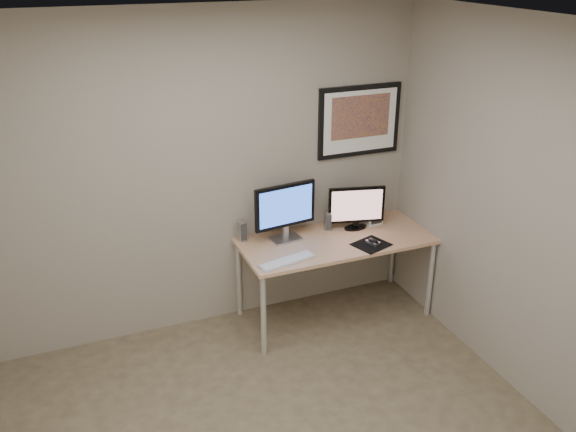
% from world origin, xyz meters
% --- Properties ---
extents(room, '(3.60, 3.60, 3.60)m').
position_xyz_m(room, '(0.00, 0.45, 1.64)').
color(room, white).
rests_on(room, ground).
extents(desk, '(1.60, 0.70, 0.73)m').
position_xyz_m(desk, '(1.00, 1.35, 0.66)').
color(desk, '#A56E4F').
rests_on(desk, floor).
extents(framed_art, '(0.75, 0.04, 0.60)m').
position_xyz_m(framed_art, '(1.35, 1.68, 1.62)').
color(framed_art, black).
rests_on(framed_art, room).
extents(monitor_large, '(0.54, 0.20, 0.49)m').
position_xyz_m(monitor_large, '(0.60, 1.50, 1.00)').
color(monitor_large, '#A6A6AB').
rests_on(monitor_large, desk).
extents(monitor_tv, '(0.48, 0.16, 0.38)m').
position_xyz_m(monitor_tv, '(1.25, 1.48, 0.93)').
color(monitor_tv, black).
rests_on(monitor_tv, desk).
extents(speaker_left, '(0.09, 0.09, 0.18)m').
position_xyz_m(speaker_left, '(0.26, 1.62, 0.82)').
color(speaker_left, '#A6A6AB').
rests_on(speaker_left, desk).
extents(speaker_right, '(0.08, 0.08, 0.17)m').
position_xyz_m(speaker_right, '(1.02, 1.55, 0.81)').
color(speaker_right, '#A6A6AB').
rests_on(speaker_right, desk).
extents(keyboard, '(0.49, 0.22, 0.02)m').
position_xyz_m(keyboard, '(0.47, 1.13, 0.74)').
color(keyboard, silver).
rests_on(keyboard, desk).
extents(mousepad, '(0.34, 0.32, 0.00)m').
position_xyz_m(mousepad, '(1.22, 1.15, 0.73)').
color(mousepad, black).
rests_on(mousepad, desk).
extents(mouse, '(0.10, 0.12, 0.04)m').
position_xyz_m(mouse, '(1.24, 1.16, 0.75)').
color(mouse, black).
rests_on(mouse, mousepad).
extents(fan_unit, '(0.14, 0.10, 0.21)m').
position_xyz_m(fan_unit, '(1.44, 1.51, 0.83)').
color(fan_unit, white).
rests_on(fan_unit, desk).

